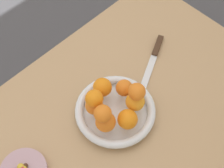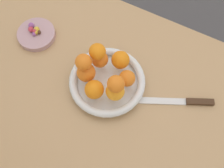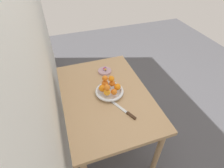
{
  "view_description": "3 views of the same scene",
  "coord_description": "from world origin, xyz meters",
  "px_view_note": "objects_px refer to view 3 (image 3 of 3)",
  "views": [
    {
      "loc": [
        0.35,
        0.3,
        1.71
      ],
      "look_at": [
        -0.02,
        -0.06,
        0.88
      ],
      "focal_mm": 55.0,
      "sensor_mm": 36.0,
      "label": 1
    },
    {
      "loc": [
        -0.2,
        0.3,
        1.6
      ],
      "look_at": [
        -0.04,
        -0.01,
        0.82
      ],
      "focal_mm": 45.0,
      "sensor_mm": 36.0,
      "label": 2
    },
    {
      "loc": [
        -1.08,
        0.3,
        1.83
      ],
      "look_at": [
        -0.03,
        -0.05,
        0.86
      ],
      "focal_mm": 28.0,
      "sensor_mm": 36.0,
      "label": 3
    }
  ],
  "objects_px": {
    "orange_7": "(111,79)",
    "candy_ball_1": "(105,69)",
    "knife": "(125,111)",
    "orange_2": "(107,92)",
    "candy_dish": "(105,71)",
    "candy_ball_4": "(104,70)",
    "orange_6": "(107,87)",
    "candy_ball_7": "(105,69)",
    "dining_table": "(106,101)",
    "candy_ball_3": "(105,70)",
    "orange_3": "(114,92)",
    "orange_4": "(117,87)",
    "candy_ball_5": "(105,70)",
    "candy_ball_0": "(105,70)",
    "candy_ball_6": "(105,68)",
    "orange_5": "(112,83)",
    "orange_0": "(105,84)",
    "candy_ball_2": "(104,69)",
    "fruit_bowl": "(109,92)",
    "orange_8": "(105,78)",
    "orange_1": "(102,88)"
  },
  "relations": [
    {
      "from": "fruit_bowl",
      "to": "orange_8",
      "type": "xyz_separation_m",
      "value": [
        0.07,
        0.02,
        0.1
      ]
    },
    {
      "from": "candy_dish",
      "to": "candy_ball_5",
      "type": "bearing_deg",
      "value": -165.8
    },
    {
      "from": "orange_0",
      "to": "orange_4",
      "type": "bearing_deg",
      "value": -129.54
    },
    {
      "from": "dining_table",
      "to": "candy_ball_7",
      "type": "relative_size",
      "value": 58.72
    },
    {
      "from": "orange_5",
      "to": "candy_ball_0",
      "type": "xyz_separation_m",
      "value": [
        0.27,
        -0.01,
        -0.04
      ]
    },
    {
      "from": "knife",
      "to": "candy_ball_7",
      "type": "bearing_deg",
      "value": -0.15
    },
    {
      "from": "dining_table",
      "to": "orange_4",
      "type": "height_order",
      "value": "orange_4"
    },
    {
      "from": "candy_dish",
      "to": "candy_ball_1",
      "type": "distance_m",
      "value": 0.02
    },
    {
      "from": "dining_table",
      "to": "fruit_bowl",
      "type": "bearing_deg",
      "value": -99.8
    },
    {
      "from": "knife",
      "to": "orange_2",
      "type": "bearing_deg",
      "value": 26.3
    },
    {
      "from": "orange_0",
      "to": "candy_ball_5",
      "type": "height_order",
      "value": "orange_0"
    },
    {
      "from": "orange_8",
      "to": "dining_table",
      "type": "bearing_deg",
      "value": 163.69
    },
    {
      "from": "fruit_bowl",
      "to": "candy_dish",
      "type": "height_order",
      "value": "fruit_bowl"
    },
    {
      "from": "candy_dish",
      "to": "candy_ball_4",
      "type": "bearing_deg",
      "value": 101.96
    },
    {
      "from": "candy_ball_6",
      "to": "candy_ball_1",
      "type": "bearing_deg",
      "value": 168.9
    },
    {
      "from": "candy_ball_3",
      "to": "orange_5",
      "type": "bearing_deg",
      "value": 177.84
    },
    {
      "from": "candy_ball_0",
      "to": "knife",
      "type": "distance_m",
      "value": 0.56
    },
    {
      "from": "orange_6",
      "to": "candy_ball_1",
      "type": "distance_m",
      "value": 0.39
    },
    {
      "from": "candy_ball_6",
      "to": "orange_4",
      "type": "bearing_deg",
      "value": -179.47
    },
    {
      "from": "orange_2",
      "to": "knife",
      "type": "relative_size",
      "value": 0.24
    },
    {
      "from": "orange_7",
      "to": "candy_ball_0",
      "type": "distance_m",
      "value": 0.28
    },
    {
      "from": "candy_ball_4",
      "to": "candy_ball_6",
      "type": "distance_m",
      "value": 0.04
    },
    {
      "from": "dining_table",
      "to": "candy_ball_2",
      "type": "distance_m",
      "value": 0.36
    },
    {
      "from": "candy_dish",
      "to": "orange_0",
      "type": "distance_m",
      "value": 0.27
    },
    {
      "from": "candy_dish",
      "to": "orange_3",
      "type": "relative_size",
      "value": 2.56
    },
    {
      "from": "candy_ball_2",
      "to": "candy_ball_5",
      "type": "xyz_separation_m",
      "value": [
        -0.03,
        -0.0,
        -0.0
      ]
    },
    {
      "from": "orange_6",
      "to": "knife",
      "type": "bearing_deg",
      "value": -154.5
    },
    {
      "from": "candy_ball_4",
      "to": "orange_3",
      "type": "bearing_deg",
      "value": 176.81
    },
    {
      "from": "candy_ball_0",
      "to": "candy_ball_4",
      "type": "bearing_deg",
      "value": 72.66
    },
    {
      "from": "candy_dish",
      "to": "candy_ball_4",
      "type": "height_order",
      "value": "candy_ball_4"
    },
    {
      "from": "orange_7",
      "to": "candy_ball_1",
      "type": "xyz_separation_m",
      "value": [
        0.27,
        -0.03,
        -0.09
      ]
    },
    {
      "from": "orange_8",
      "to": "candy_ball_6",
      "type": "relative_size",
      "value": 2.41
    },
    {
      "from": "candy_ball_3",
      "to": "candy_dish",
      "type": "bearing_deg",
      "value": -43.48
    },
    {
      "from": "orange_8",
      "to": "candy_ball_0",
      "type": "relative_size",
      "value": 3.01
    },
    {
      "from": "candy_ball_2",
      "to": "candy_ball_3",
      "type": "relative_size",
      "value": 1.03
    },
    {
      "from": "candy_ball_5",
      "to": "candy_ball_3",
      "type": "bearing_deg",
      "value": 17.69
    },
    {
      "from": "orange_2",
      "to": "candy_ball_3",
      "type": "bearing_deg",
      "value": -14.15
    },
    {
      "from": "orange_6",
      "to": "candy_ball_7",
      "type": "xyz_separation_m",
      "value": [
        0.37,
        -0.09,
        -0.09
      ]
    },
    {
      "from": "orange_6",
      "to": "candy_ball_4",
      "type": "xyz_separation_m",
      "value": [
        0.37,
        -0.08,
        -0.1
      ]
    },
    {
      "from": "dining_table",
      "to": "orange_5",
      "type": "xyz_separation_m",
      "value": [
        0.04,
        -0.08,
        0.16
      ]
    },
    {
      "from": "candy_ball_4",
      "to": "orange_1",
      "type": "bearing_deg",
      "value": 161.19
    },
    {
      "from": "orange_3",
      "to": "orange_7",
      "type": "xyz_separation_m",
      "value": [
        0.11,
        -0.01,
        0.06
      ]
    },
    {
      "from": "orange_4",
      "to": "candy_ball_6",
      "type": "relative_size",
      "value": 2.8
    },
    {
      "from": "orange_0",
      "to": "orange_2",
      "type": "xyz_separation_m",
      "value": [
        -0.11,
        0.02,
        -0.0
      ]
    },
    {
      "from": "candy_ball_1",
      "to": "knife",
      "type": "xyz_separation_m",
      "value": [
        -0.56,
        0.01,
        -0.03
      ]
    },
    {
      "from": "candy_ball_3",
      "to": "candy_ball_6",
      "type": "relative_size",
      "value": 0.89
    },
    {
      "from": "orange_4",
      "to": "candy_ball_6",
      "type": "bearing_deg",
      "value": 0.53
    },
    {
      "from": "orange_4",
      "to": "fruit_bowl",
      "type": "bearing_deg",
      "value": 79.53
    },
    {
      "from": "orange_6",
      "to": "orange_3",
      "type": "bearing_deg",
      "value": -100.23
    },
    {
      "from": "candy_ball_6",
      "to": "candy_ball_4",
      "type": "bearing_deg",
      "value": 139.34
    }
  ]
}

